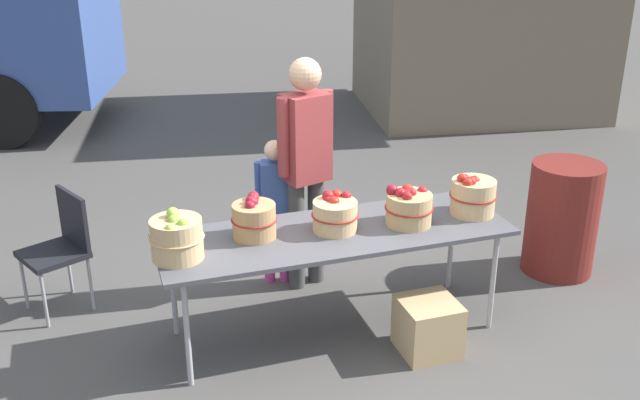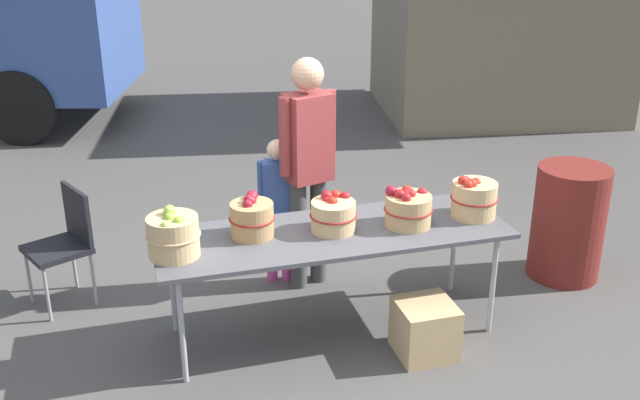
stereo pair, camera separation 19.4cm
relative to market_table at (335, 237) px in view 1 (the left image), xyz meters
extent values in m
plane|color=#474442|center=(0.00, 0.00, -0.71)|extent=(40.00, 40.00, 0.00)
cube|color=#4C4C51|center=(0.00, 0.00, 0.02)|extent=(2.30, 0.76, 0.03)
cylinder|color=#99999E|center=(-1.03, -0.30, -0.35)|extent=(0.04, 0.04, 0.72)
cylinder|color=#99999E|center=(1.03, -0.30, -0.35)|extent=(0.04, 0.04, 0.72)
cylinder|color=#99999E|center=(-1.03, 0.30, -0.35)|extent=(0.04, 0.04, 0.72)
cylinder|color=#99999E|center=(1.03, 0.30, -0.35)|extent=(0.04, 0.04, 0.72)
cylinder|color=tan|center=(-1.02, -0.07, 0.17)|extent=(0.31, 0.31, 0.25)
torus|color=tan|center=(-1.02, -0.07, 0.18)|extent=(0.33, 0.33, 0.01)
sphere|color=#7AA833|center=(-1.04, -0.07, 0.29)|extent=(0.07, 0.07, 0.07)
sphere|color=#9EC647|center=(-1.06, -0.17, 0.28)|extent=(0.07, 0.07, 0.07)
sphere|color=#8CB738|center=(-0.98, -0.13, 0.28)|extent=(0.07, 0.07, 0.07)
sphere|color=#9EC647|center=(-1.03, -0.02, 0.31)|extent=(0.08, 0.08, 0.08)
cylinder|color=#A87F51|center=(-0.51, 0.08, 0.15)|extent=(0.28, 0.28, 0.22)
torus|color=maroon|center=(-0.51, 0.08, 0.16)|extent=(0.30, 0.30, 0.01)
sphere|color=maroon|center=(-0.49, 0.18, 0.28)|extent=(0.07, 0.07, 0.07)
sphere|color=maroon|center=(-0.54, 0.05, 0.27)|extent=(0.06, 0.06, 0.06)
sphere|color=maroon|center=(-0.50, 0.16, 0.27)|extent=(0.07, 0.07, 0.07)
sphere|color=maroon|center=(-0.52, 0.10, 0.28)|extent=(0.07, 0.07, 0.07)
sphere|color=maroon|center=(-0.51, 0.10, 0.27)|extent=(0.07, 0.07, 0.07)
cylinder|color=tan|center=(0.01, 0.01, 0.14)|extent=(0.29, 0.29, 0.20)
torus|color=maroon|center=(0.01, 0.01, 0.15)|extent=(0.31, 0.31, 0.01)
sphere|color=#B22319|center=(0.00, 0.01, 0.24)|extent=(0.06, 0.06, 0.06)
sphere|color=#B22319|center=(0.05, 0.11, 0.24)|extent=(0.07, 0.07, 0.07)
sphere|color=maroon|center=(-0.02, 0.06, 0.23)|extent=(0.07, 0.07, 0.07)
sphere|color=maroon|center=(-0.02, 0.08, 0.25)|extent=(0.08, 0.08, 0.08)
sphere|color=maroon|center=(0.11, 0.07, 0.24)|extent=(0.06, 0.06, 0.06)
sphere|color=#B22319|center=(0.00, 0.01, 0.24)|extent=(0.07, 0.07, 0.07)
cylinder|color=tan|center=(0.50, -0.05, 0.14)|extent=(0.30, 0.30, 0.21)
torus|color=maroon|center=(0.50, -0.05, 0.16)|extent=(0.32, 0.32, 0.01)
sphere|color=maroon|center=(0.51, -0.04, 0.26)|extent=(0.07, 0.07, 0.07)
sphere|color=maroon|center=(0.46, -0.11, 0.26)|extent=(0.07, 0.07, 0.07)
sphere|color=maroon|center=(0.61, -0.01, 0.24)|extent=(0.07, 0.07, 0.07)
sphere|color=maroon|center=(0.44, -0.04, 0.27)|extent=(0.07, 0.07, 0.07)
sphere|color=maroon|center=(0.40, 0.01, 0.27)|extent=(0.08, 0.08, 0.08)
sphere|color=#B22319|center=(0.52, 0.03, 0.25)|extent=(0.08, 0.08, 0.08)
sphere|color=maroon|center=(0.49, -0.04, 0.25)|extent=(0.07, 0.07, 0.07)
cylinder|color=tan|center=(0.99, -0.03, 0.16)|extent=(0.30, 0.30, 0.24)
torus|color=maroon|center=(0.99, -0.03, 0.17)|extent=(0.32, 0.32, 0.01)
sphere|color=#B22319|center=(0.90, -0.01, 0.30)|extent=(0.07, 0.07, 0.07)
sphere|color=#B22319|center=(0.99, -0.02, 0.27)|extent=(0.08, 0.08, 0.08)
sphere|color=#B22319|center=(0.90, -0.08, 0.29)|extent=(0.07, 0.07, 0.07)
sphere|color=maroon|center=(0.93, 0.01, 0.29)|extent=(0.07, 0.07, 0.07)
sphere|color=#B22319|center=(0.93, -0.07, 0.29)|extent=(0.07, 0.07, 0.07)
cylinder|color=#3F3F3F|center=(0.11, 0.73, -0.28)|extent=(0.12, 0.12, 0.85)
cylinder|color=#3F3F3F|center=(-0.06, 0.68, -0.28)|extent=(0.12, 0.12, 0.85)
cube|color=maroon|center=(0.03, 0.70, 0.46)|extent=(0.37, 0.31, 0.64)
sphere|color=tan|center=(0.03, 0.70, 0.92)|extent=(0.23, 0.23, 0.23)
cylinder|color=maroon|center=(0.20, 0.76, 0.49)|extent=(0.09, 0.09, 0.57)
cylinder|color=maroon|center=(-0.15, 0.65, 0.49)|extent=(0.09, 0.09, 0.57)
cylinder|color=#CC3F8C|center=(-0.12, 0.79, -0.43)|extent=(0.08, 0.08, 0.56)
cylinder|color=#CC3F8C|center=(-0.23, 0.83, -0.43)|extent=(0.08, 0.08, 0.56)
cube|color=#334C8C|center=(-0.18, 0.81, 0.05)|extent=(0.24, 0.20, 0.42)
sphere|color=beige|center=(-0.18, 0.81, 0.35)|extent=(0.15, 0.15, 0.15)
cylinder|color=#334C8C|center=(-0.06, 0.78, 0.08)|extent=(0.06, 0.06, 0.37)
cylinder|color=#334C8C|center=(-0.29, 0.85, 0.08)|extent=(0.06, 0.06, 0.37)
cube|color=#334C8C|center=(-1.93, 5.89, 0.54)|extent=(2.31, 2.51, 1.60)
cube|color=black|center=(-1.12, 5.66, 0.86)|extent=(0.52, 1.71, 0.80)
cylinder|color=black|center=(-1.83, 6.85, -0.26)|extent=(0.94, 0.52, 0.90)
cylinder|color=black|center=(-2.35, 5.02, -0.26)|extent=(0.94, 0.52, 0.90)
cube|color=#726651|center=(3.79, 4.83, 0.59)|extent=(3.37, 2.88, 2.60)
cube|color=white|center=(3.99, 3.64, 0.79)|extent=(1.39, 0.28, 0.90)
cube|color=black|center=(-1.78, 0.89, -0.27)|extent=(0.53, 0.53, 0.04)
cube|color=black|center=(-1.61, 0.96, -0.05)|extent=(0.19, 0.38, 0.40)
cylinder|color=gray|center=(-2.00, 0.97, -0.50)|extent=(0.02, 0.02, 0.42)
cylinder|color=gray|center=(-1.86, 0.66, -0.50)|extent=(0.02, 0.02, 0.42)
cylinder|color=gray|center=(-1.69, 1.11, -0.50)|extent=(0.02, 0.02, 0.42)
cylinder|color=gray|center=(-1.55, 0.80, -0.50)|extent=(0.02, 0.02, 0.42)
cylinder|color=maroon|center=(1.98, 0.28, -0.27)|extent=(0.55, 0.55, 0.89)
cube|color=tan|center=(0.50, -0.42, -0.53)|extent=(0.36, 0.36, 0.36)
camera|label=1|loc=(-1.47, -4.09, 2.05)|focal=41.45mm
camera|label=2|loc=(-1.28, -4.15, 2.05)|focal=41.45mm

